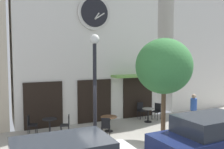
{
  "coord_description": "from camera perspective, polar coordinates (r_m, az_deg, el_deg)",
  "views": [
    {
      "loc": [
        -3.93,
        -7.9,
        3.66
      ],
      "look_at": [
        0.74,
        2.28,
        2.74
      ],
      "focal_mm": 40.05,
      "sensor_mm": 36.0,
      "label": 1
    }
  ],
  "objects": [
    {
      "name": "cafe_table_near_curb",
      "position": [
        11.95,
        -14.04,
        -10.85
      ],
      "size": [
        0.65,
        0.65,
        0.72
      ],
      "color": "black",
      "rests_on": "ground_plane"
    },
    {
      "name": "cafe_chair_corner",
      "position": [
        11.72,
        -10.31,
        -10.9
      ],
      "size": [
        0.5,
        0.5,
        0.9
      ],
      "color": "black",
      "rests_on": "ground_plane"
    },
    {
      "name": "pedestrian_blue",
      "position": [
        13.27,
        18.11,
        -7.73
      ],
      "size": [
        0.45,
        0.45,
        1.67
      ],
      "color": "#2D2D38",
      "rests_on": "ground_plane"
    },
    {
      "name": "cafe_chair_facing_street",
      "position": [
        11.17,
        -1.43,
        -11.6
      ],
      "size": [
        0.53,
        0.53,
        0.9
      ],
      "color": "black",
      "rests_on": "ground_plane"
    },
    {
      "name": "cafe_chair_under_awning",
      "position": [
        14.49,
        6.61,
        -7.83
      ],
      "size": [
        0.4,
        0.4,
        0.9
      ],
      "color": "black",
      "rests_on": "ground_plane"
    },
    {
      "name": "street_tree",
      "position": [
        10.93,
        11.82,
        1.83
      ],
      "size": [
        2.52,
        2.27,
        4.35
      ],
      "color": "brown",
      "rests_on": "ground_plane"
    },
    {
      "name": "cafe_table_center",
      "position": [
        13.75,
        8.24,
        -8.7
      ],
      "size": [
        0.62,
        0.62,
        0.74
      ],
      "color": "black",
      "rests_on": "ground_plane"
    },
    {
      "name": "cafe_chair_facing_wall",
      "position": [
        14.38,
        10.22,
        -7.97
      ],
      "size": [
        0.53,
        0.53,
        0.9
      ],
      "color": "black",
      "rests_on": "ground_plane"
    },
    {
      "name": "clock_building",
      "position": [
        14.63,
        -5.95,
        11.85
      ],
      "size": [
        8.07,
        3.89,
        10.61
      ],
      "color": "silver",
      "rests_on": "ground_plane"
    },
    {
      "name": "parked_car_navy",
      "position": [
        9.58,
        21.59,
        -13.28
      ],
      "size": [
        4.38,
        2.17,
        1.55
      ],
      "color": "navy",
      "rests_on": "ground_plane"
    },
    {
      "name": "cafe_table_leftmost",
      "position": [
        12.01,
        -0.71,
        -10.43
      ],
      "size": [
        0.78,
        0.78,
        0.72
      ],
      "color": "black",
      "rests_on": "ground_plane"
    },
    {
      "name": "street_lamp",
      "position": [
        9.4,
        -3.94,
        -4.07
      ],
      "size": [
        0.36,
        0.36,
        4.4
      ],
      "color": "black",
      "rests_on": "ground_plane"
    },
    {
      "name": "neighbor_building_right",
      "position": [
        19.47,
        15.65,
        11.68
      ],
      "size": [
        5.11,
        4.61,
        12.18
      ],
      "color": "silver",
      "rests_on": "ground_plane"
    },
    {
      "name": "cafe_chair_mid_row",
      "position": [
        12.11,
        -18.1,
        -10.54
      ],
      "size": [
        0.5,
        0.5,
        0.9
      ],
      "color": "black",
      "rests_on": "ground_plane"
    }
  ]
}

